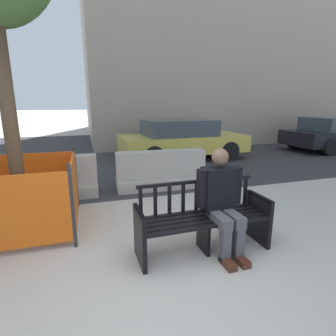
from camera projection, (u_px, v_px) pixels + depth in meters
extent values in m
plane|color=#B7B2A8|center=(156.00, 290.00, 2.66)|extent=(200.00, 200.00, 0.00)
cube|color=#333335|center=(102.00, 151.00, 10.73)|extent=(120.00, 12.00, 0.01)
cube|color=black|center=(140.00, 237.00, 3.06)|extent=(0.06, 0.51, 0.66)
cube|color=black|center=(258.00, 218.00, 3.56)|extent=(0.06, 0.51, 0.66)
cube|color=black|center=(203.00, 235.00, 3.33)|extent=(0.04, 0.32, 0.45)
cube|color=black|center=(212.00, 226.00, 3.07)|extent=(1.60, 0.09, 0.02)
cube|color=black|center=(208.00, 222.00, 3.17)|extent=(1.60, 0.09, 0.02)
cube|color=black|center=(204.00, 218.00, 3.28)|extent=(1.60, 0.09, 0.02)
cube|color=black|center=(200.00, 215.00, 3.39)|extent=(1.60, 0.09, 0.02)
cube|color=black|center=(196.00, 211.00, 3.49)|extent=(1.60, 0.09, 0.02)
cube|color=black|center=(197.00, 182.00, 3.41)|extent=(1.60, 0.06, 0.04)
cube|color=black|center=(141.00, 203.00, 3.23)|extent=(0.04, 0.03, 0.38)
cube|color=black|center=(155.00, 202.00, 3.28)|extent=(0.04, 0.03, 0.38)
cube|color=black|center=(169.00, 200.00, 3.34)|extent=(0.04, 0.03, 0.38)
cube|color=black|center=(183.00, 198.00, 3.40)|extent=(0.04, 0.03, 0.38)
cube|color=black|center=(196.00, 197.00, 3.45)|extent=(0.04, 0.03, 0.38)
cube|color=black|center=(209.00, 195.00, 3.51)|extent=(0.04, 0.03, 0.38)
cube|color=black|center=(222.00, 194.00, 3.57)|extent=(0.04, 0.03, 0.38)
cube|color=black|center=(234.00, 192.00, 3.62)|extent=(0.04, 0.03, 0.38)
cube|color=black|center=(245.00, 191.00, 3.68)|extent=(0.04, 0.03, 0.38)
cube|color=black|center=(139.00, 212.00, 2.97)|extent=(0.06, 0.46, 0.03)
cube|color=black|center=(261.00, 197.00, 3.46)|extent=(0.06, 0.46, 0.03)
cube|color=black|center=(218.00, 189.00, 3.33)|extent=(0.40, 0.24, 0.56)
sphere|color=brown|center=(220.00, 157.00, 3.21)|extent=(0.21, 0.21, 0.21)
cube|color=#4C4C51|center=(219.00, 219.00, 3.17)|extent=(0.15, 0.44, 0.14)
cube|color=#4C4C51|center=(232.00, 217.00, 3.23)|extent=(0.15, 0.44, 0.14)
cube|color=#4C4C51|center=(225.00, 245.00, 3.08)|extent=(0.11, 0.11, 0.45)
cube|color=#4C4C51|center=(238.00, 243.00, 3.13)|extent=(0.11, 0.11, 0.45)
cube|color=#4C2319|center=(228.00, 263.00, 3.05)|extent=(0.11, 0.26, 0.08)
cube|color=#4C2319|center=(241.00, 260.00, 3.10)|extent=(0.11, 0.26, 0.08)
cube|color=black|center=(201.00, 188.00, 3.22)|extent=(0.09, 0.12, 0.48)
cube|color=black|center=(236.00, 185.00, 3.37)|extent=(0.09, 0.12, 0.48)
cube|color=#ADA89E|center=(161.00, 182.00, 5.96)|extent=(2.03, 0.77, 0.24)
cube|color=#ADA89E|center=(161.00, 164.00, 5.86)|extent=(2.01, 0.39, 0.60)
cube|color=#ADA89E|center=(47.00, 192.00, 5.27)|extent=(2.01, 0.70, 0.24)
cube|color=#ADA89E|center=(44.00, 172.00, 5.17)|extent=(2.00, 0.32, 0.60)
cylinder|color=brown|center=(9.00, 118.00, 3.56)|extent=(0.19, 0.19, 3.32)
cylinder|color=#2D2D33|center=(72.00, 207.00, 3.34)|extent=(0.05, 0.05, 1.12)
cylinder|color=#2D2D33|center=(76.00, 177.00, 4.73)|extent=(0.05, 0.05, 1.12)
cube|color=#E05B14|center=(6.00, 214.00, 3.13)|extent=(1.50, 0.03, 0.94)
cube|color=#E05B14|center=(30.00, 180.00, 4.51)|extent=(1.50, 0.03, 0.94)
cube|color=#E05B14|center=(74.00, 189.00, 4.04)|extent=(0.03, 1.50, 0.94)
cube|color=#DBC64C|center=(183.00, 143.00, 9.03)|extent=(4.32, 2.01, 0.56)
cube|color=#38424C|center=(179.00, 128.00, 8.85)|extent=(2.37, 1.71, 0.52)
cylinder|color=black|center=(205.00, 144.00, 10.31)|extent=(0.65, 0.25, 0.64)
cylinder|color=black|center=(229.00, 151.00, 8.73)|extent=(0.65, 0.25, 0.64)
cylinder|color=black|center=(140.00, 148.00, 9.43)|extent=(0.65, 0.25, 0.64)
cylinder|color=black|center=(154.00, 156.00, 7.86)|extent=(0.65, 0.25, 0.64)
cube|color=#38424C|center=(336.00, 124.00, 10.59)|extent=(2.35, 1.65, 0.52)
cylinder|color=black|center=(294.00, 141.00, 11.24)|extent=(0.64, 0.22, 0.64)
cylinder|color=black|center=(330.00, 147.00, 9.60)|extent=(0.64, 0.22, 0.64)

